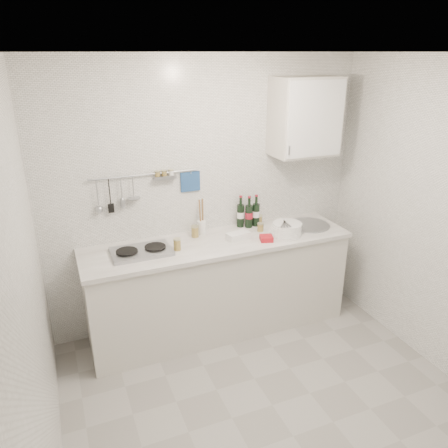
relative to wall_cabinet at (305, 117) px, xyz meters
name	(u,v)px	position (x,y,z in m)	size (l,w,h in m)	color
floor	(272,405)	(-0.90, -1.22, -1.95)	(3.00, 3.00, 0.00)	gray
ceiling	(291,52)	(-0.90, -1.22, 0.55)	(3.00, 3.00, 0.00)	silver
back_wall	(207,196)	(-0.90, 0.18, -0.70)	(3.00, 0.02, 2.50)	silver
wall_left	(33,304)	(-2.40, -1.22, -0.70)	(0.02, 2.80, 2.50)	silver
counter	(219,288)	(-0.89, -0.12, -1.52)	(2.44, 0.64, 0.96)	beige
wall_rail	(143,186)	(-1.50, 0.15, -0.52)	(0.98, 0.09, 0.34)	#93969B
wall_cabinet	(305,117)	(0.00, 0.00, 0.00)	(0.60, 0.38, 0.70)	beige
plate_stack_hob	(149,250)	(-1.53, -0.12, -1.02)	(0.26, 0.26, 0.02)	#45559E
plate_stack_sink	(286,229)	(-0.27, -0.22, -0.98)	(0.33, 0.32, 0.11)	white
wine_bottles	(249,211)	(-0.51, 0.09, -0.87)	(0.22, 0.12, 0.31)	black
butter_dish	(238,236)	(-0.72, -0.16, -1.00)	(0.21, 0.10, 0.06)	white
strawberry_punnet	(266,238)	(-0.51, -0.29, -1.01)	(0.11, 0.11, 0.05)	red
utensil_crock	(202,225)	(-0.99, 0.09, -0.95)	(0.08, 0.08, 0.35)	white
jar_a	(195,231)	(-1.07, 0.04, -0.98)	(0.07, 0.07, 0.11)	olive
jar_b	(259,219)	(-0.37, 0.13, -0.99)	(0.07, 0.07, 0.08)	olive
jar_c	(260,227)	(-0.45, -0.07, -0.99)	(0.06, 0.06, 0.08)	olive
jar_d	(177,244)	(-1.30, -0.17, -0.98)	(0.06, 0.06, 0.11)	olive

